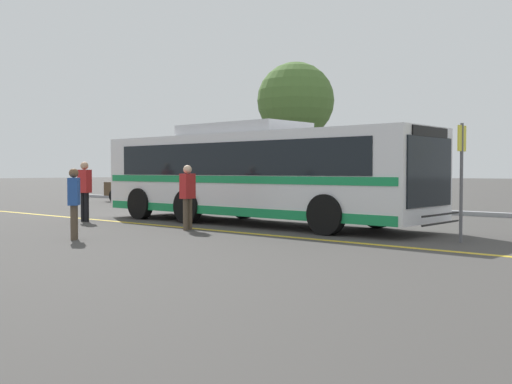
% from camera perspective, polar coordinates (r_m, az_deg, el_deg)
% --- Properties ---
extents(ground_plane, '(220.00, 220.00, 0.00)m').
position_cam_1_polar(ground_plane, '(17.94, 1.30, -2.96)').
color(ground_plane, '#423F3D').
extents(lane_strip_0, '(30.85, 0.20, 0.01)m').
position_cam_1_polar(lane_strip_0, '(16.06, -5.08, -3.55)').
color(lane_strip_0, gold).
rests_on(lane_strip_0, ground_plane).
extents(curb_strip, '(38.85, 0.36, 0.15)m').
position_cam_1_polar(curb_strip, '(23.66, 11.43, -1.61)').
color(curb_strip, '#99999E').
rests_on(curb_strip, ground_plane).
extents(transit_bus, '(11.22, 2.93, 2.95)m').
position_cam_1_polar(transit_bus, '(17.61, -0.04, 1.85)').
color(transit_bus, silver).
rests_on(transit_bus, ground_plane).
extents(parked_car_0, '(4.12, 2.04, 1.48)m').
position_cam_1_polar(parked_car_0, '(30.45, -10.64, 0.46)').
color(parked_car_0, '#4C3823').
rests_on(parked_car_0, ground_plane).
extents(parked_car_1, '(4.92, 2.10, 1.58)m').
position_cam_1_polar(parked_car_1, '(25.79, -2.17, 0.29)').
color(parked_car_1, '#4C3823').
rests_on(parked_car_1, ground_plane).
extents(pedestrian_0, '(0.46, 0.44, 1.62)m').
position_cam_1_polar(pedestrian_0, '(14.16, -16.95, -0.68)').
color(pedestrian_0, brown).
rests_on(pedestrian_0, ground_plane).
extents(pedestrian_1, '(0.44, 0.25, 1.84)m').
position_cam_1_polar(pedestrian_1, '(19.06, -16.01, 0.44)').
color(pedestrian_1, black).
rests_on(pedestrian_1, ground_plane).
extents(pedestrian_2, '(0.28, 0.45, 1.71)m').
position_cam_1_polar(pedestrian_2, '(15.85, -6.54, -0.10)').
color(pedestrian_2, brown).
rests_on(pedestrian_2, ground_plane).
extents(bus_stop_sign, '(0.07, 0.40, 2.60)m').
position_cam_1_polar(bus_stop_sign, '(13.73, 18.98, 2.21)').
color(bus_stop_sign, '#59595E').
rests_on(bus_stop_sign, ground_plane).
extents(tree_0, '(3.72, 3.72, 6.80)m').
position_cam_1_polar(tree_0, '(29.26, 3.79, 8.62)').
color(tree_0, '#513823').
rests_on(tree_0, ground_plane).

